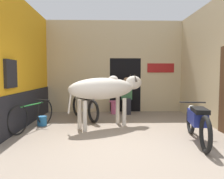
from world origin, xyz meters
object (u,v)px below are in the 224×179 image
(cow, at_px, (106,89))
(plastic_stool, at_px, (114,107))
(bucket, at_px, (42,121))
(motorcycle_near, at_px, (197,121))
(shopkeeper_seated, at_px, (127,94))
(bicycle, at_px, (33,115))
(motorcycle_far, at_px, (84,105))

(cow, xyz_separation_m, plastic_stool, (0.29, 1.91, -0.78))
(plastic_stool, height_order, bucket, plastic_stool)
(motorcycle_near, relative_size, shopkeeper_seated, 1.49)
(cow, height_order, bucket, cow)
(motorcycle_near, distance_m, bucket, 4.02)
(shopkeeper_seated, bearing_deg, bicycle, -141.21)
(bicycle, relative_size, plastic_stool, 3.70)
(cow, height_order, shopkeeper_seated, cow)
(shopkeeper_seated, bearing_deg, bucket, -145.67)
(cow, xyz_separation_m, motorcycle_far, (-0.69, 1.00, -0.58))
(motorcycle_near, xyz_separation_m, shopkeeper_seated, (-1.16, 3.29, 0.25))
(cow, relative_size, motorcycle_far, 1.26)
(cow, bearing_deg, plastic_stool, 81.27)
(plastic_stool, xyz_separation_m, bucket, (-2.08, -1.76, -0.12))
(plastic_stool, bearing_deg, motorcycle_far, -137.22)
(cow, distance_m, plastic_stool, 2.09)
(cow, relative_size, shopkeeper_seated, 1.68)
(motorcycle_near, bearing_deg, bicycle, 162.84)
(motorcycle_near, xyz_separation_m, bicycle, (-3.80, 1.17, -0.08))
(motorcycle_far, bearing_deg, cow, -55.61)
(cow, bearing_deg, bicycle, -172.77)
(bicycle, bearing_deg, shopkeeper_seated, 38.79)
(motorcycle_near, height_order, shopkeeper_seated, shopkeeper_seated)
(motorcycle_near, xyz_separation_m, bucket, (-3.68, 1.57, -0.32))
(motorcycle_far, height_order, bicycle, motorcycle_far)
(motorcycle_far, bearing_deg, bicycle, -134.22)
(bicycle, bearing_deg, bucket, 73.81)
(cow, distance_m, motorcycle_far, 1.35)
(bucket, bearing_deg, plastic_stool, 40.21)
(bicycle, bearing_deg, motorcycle_near, -17.16)
(plastic_stool, bearing_deg, bucket, -139.79)
(cow, height_order, motorcycle_near, cow)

